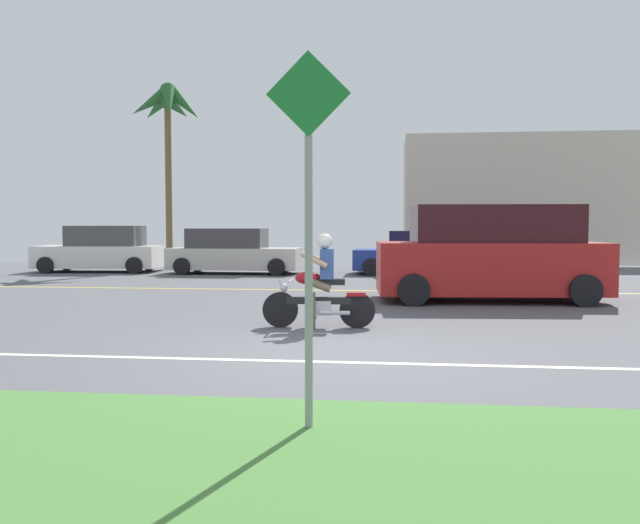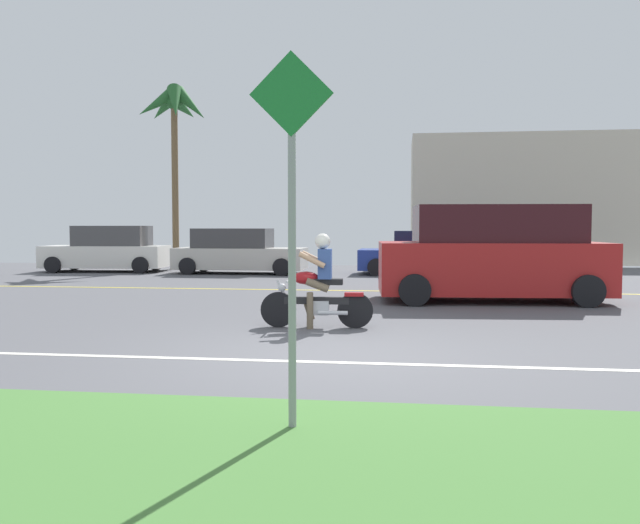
{
  "view_description": "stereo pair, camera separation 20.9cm",
  "coord_description": "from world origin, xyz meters",
  "px_view_note": "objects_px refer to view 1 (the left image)",
  "views": [
    {
      "loc": [
        0.68,
        -7.62,
        1.57
      ],
      "look_at": [
        -0.59,
        3.83,
        0.92
      ],
      "focal_mm": 35.65,
      "sensor_mm": 36.0,
      "label": 1
    },
    {
      "loc": [
        0.89,
        -7.59,
        1.57
      ],
      "look_at": [
        -0.59,
        3.83,
        0.92
      ],
      "focal_mm": 35.65,
      "sensor_mm": 36.0,
      "label": 2
    }
  ],
  "objects_px": {
    "suv_nearby": "(490,255)",
    "palm_tree_0": "(168,116)",
    "parked_car_2": "(422,254)",
    "parked_car_1": "(233,252)",
    "motorcyclist": "(320,288)",
    "parked_car_0": "(101,250)",
    "street_sign": "(309,206)"
  },
  "relations": [
    {
      "from": "suv_nearby",
      "to": "palm_tree_0",
      "type": "height_order",
      "value": "palm_tree_0"
    },
    {
      "from": "suv_nearby",
      "to": "parked_car_1",
      "type": "bearing_deg",
      "value": 136.02
    },
    {
      "from": "parked_car_1",
      "to": "parked_car_0",
      "type": "bearing_deg",
      "value": 176.65
    },
    {
      "from": "suv_nearby",
      "to": "street_sign",
      "type": "xyz_separation_m",
      "value": [
        -2.7,
        -9.0,
        0.75
      ]
    },
    {
      "from": "parked_car_0",
      "to": "motorcyclist",
      "type": "bearing_deg",
      "value": -51.8
    },
    {
      "from": "parked_car_2",
      "to": "palm_tree_0",
      "type": "bearing_deg",
      "value": 170.9
    },
    {
      "from": "suv_nearby",
      "to": "parked_car_2",
      "type": "xyz_separation_m",
      "value": [
        -1.06,
        7.39,
        -0.3
      ]
    },
    {
      "from": "suv_nearby",
      "to": "parked_car_0",
      "type": "height_order",
      "value": "suv_nearby"
    },
    {
      "from": "motorcyclist",
      "to": "palm_tree_0",
      "type": "xyz_separation_m",
      "value": [
        -6.98,
        12.8,
        4.97
      ]
    },
    {
      "from": "parked_car_1",
      "to": "motorcyclist",
      "type": "bearing_deg",
      "value": -69.36
    },
    {
      "from": "suv_nearby",
      "to": "palm_tree_0",
      "type": "distance_m",
      "value": 14.25
    },
    {
      "from": "motorcyclist",
      "to": "parked_car_1",
      "type": "xyz_separation_m",
      "value": [
        -4.15,
        11.03,
        0.09
      ]
    },
    {
      "from": "parked_car_0",
      "to": "suv_nearby",
      "type": "bearing_deg",
      "value": -31.35
    },
    {
      "from": "parked_car_2",
      "to": "street_sign",
      "type": "height_order",
      "value": "street_sign"
    },
    {
      "from": "suv_nearby",
      "to": "palm_tree_0",
      "type": "relative_size",
      "value": 0.73
    },
    {
      "from": "motorcyclist",
      "to": "parked_car_2",
      "type": "bearing_deg",
      "value": 79.38
    },
    {
      "from": "parked_car_0",
      "to": "street_sign",
      "type": "relative_size",
      "value": 1.51
    },
    {
      "from": "parked_car_0",
      "to": "palm_tree_0",
      "type": "distance_m",
      "value": 5.42
    },
    {
      "from": "parked_car_1",
      "to": "parked_car_2",
      "type": "distance_m",
      "value": 6.29
    },
    {
      "from": "motorcyclist",
      "to": "parked_car_2",
      "type": "xyz_separation_m",
      "value": [
        2.13,
        11.34,
        0.06
      ]
    },
    {
      "from": "suv_nearby",
      "to": "street_sign",
      "type": "distance_m",
      "value": 9.43
    },
    {
      "from": "motorcyclist",
      "to": "palm_tree_0",
      "type": "distance_m",
      "value": 15.41
    },
    {
      "from": "parked_car_1",
      "to": "suv_nearby",
      "type": "bearing_deg",
      "value": -43.98
    },
    {
      "from": "motorcyclist",
      "to": "street_sign",
      "type": "relative_size",
      "value": 0.61
    },
    {
      "from": "palm_tree_0",
      "to": "suv_nearby",
      "type": "bearing_deg",
      "value": -41.04
    },
    {
      "from": "parked_car_1",
      "to": "palm_tree_0",
      "type": "distance_m",
      "value": 5.92
    },
    {
      "from": "parked_car_0",
      "to": "palm_tree_0",
      "type": "relative_size",
      "value": 0.64
    },
    {
      "from": "suv_nearby",
      "to": "palm_tree_0",
      "type": "xyz_separation_m",
      "value": [
        -10.17,
        8.85,
        4.62
      ]
    },
    {
      "from": "parked_car_2",
      "to": "parked_car_1",
      "type": "bearing_deg",
      "value": -177.18
    },
    {
      "from": "parked_car_1",
      "to": "palm_tree_0",
      "type": "bearing_deg",
      "value": 148.0
    },
    {
      "from": "motorcyclist",
      "to": "parked_car_0",
      "type": "height_order",
      "value": "parked_car_0"
    },
    {
      "from": "parked_car_2",
      "to": "motorcyclist",
      "type": "bearing_deg",
      "value": -100.62
    }
  ]
}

